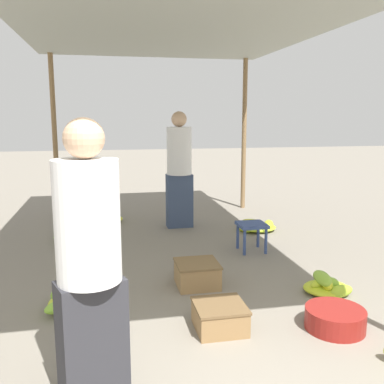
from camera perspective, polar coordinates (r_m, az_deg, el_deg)
name	(u,v)px	position (r m, az deg, el deg)	size (l,w,h in m)	color
canopy_post_back_left	(55,137)	(7.38, -17.83, 7.01)	(0.08, 0.08, 2.64)	olive
canopy_post_back_right	(244,135)	(7.73, 6.96, 7.54)	(0.08, 0.08, 2.64)	olive
canopy_tarp	(182,17)	(4.75, -1.38, 22.32)	(3.64, 5.94, 0.04)	#9EA399
vendor_foreground	(89,265)	(2.43, -13.52, -9.41)	(0.45, 0.45, 1.65)	#2D2D33
stool	(252,228)	(5.35, 7.97, -4.84)	(0.34, 0.34, 0.36)	#384C84
basin_black	(335,319)	(3.69, 18.53, -15.74)	(0.47, 0.47, 0.17)	maroon
banana_pile_left_0	(68,302)	(3.97, -16.15, -13.88)	(0.49, 0.52, 0.16)	#82B835
banana_pile_left_1	(75,234)	(6.05, -15.36, -5.44)	(0.55, 0.54, 0.24)	#B6CD2C
banana_pile_left_2	(102,217)	(6.88, -11.91, -3.29)	(0.62, 0.55, 0.28)	#7CB636
banana_pile_right_1	(327,286)	(4.31, 17.57, -11.87)	(0.44, 0.43, 0.20)	yellow
banana_pile_right_2	(257,226)	(6.34, 8.72, -4.56)	(0.62, 0.51, 0.18)	#A5C62F
crate_near	(197,274)	(4.30, 0.69, -10.86)	(0.42, 0.42, 0.24)	#9E7A4C
crate_mid	(220,317)	(3.50, 3.72, -16.26)	(0.40, 0.40, 0.21)	olive
shopper_walking_mid	(179,168)	(6.35, -1.71, 3.21)	(0.39, 0.38, 1.73)	#384766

